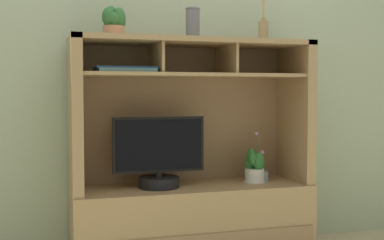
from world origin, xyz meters
TOP-DOWN VIEW (x-y plane):
  - back_wall at (0.00, 0.27)m, footprint 6.00×0.02m
  - media_console at (0.00, 0.01)m, footprint 1.43×0.50m
  - tv_monitor at (-0.21, -0.01)m, footprint 0.55×0.24m
  - potted_orchid at (0.45, 0.03)m, footprint 0.14×0.14m
  - potted_fern at (0.41, 0.00)m, footprint 0.14×0.14m
  - magazine_stack_left at (-0.41, -0.05)m, footprint 0.35×0.27m
  - diffuser_bottle at (0.47, 0.01)m, footprint 0.06×0.06m
  - potted_succulent at (-0.46, 0.01)m, footprint 0.14×0.14m
  - ceramic_vase at (0.00, -0.01)m, footprint 0.09×0.09m

SIDE VIEW (x-z plane):
  - media_console at x=0.00m, z-range -0.25..1.08m
  - potted_orchid at x=0.45m, z-range 0.34..0.65m
  - potted_fern at x=0.41m, z-range 0.45..0.67m
  - tv_monitor at x=-0.21m, z-range 0.42..0.84m
  - magazine_stack_left at x=-0.41m, z-range 1.13..1.16m
  - back_wall at x=0.00m, z-range 0.00..2.80m
  - diffuser_bottle at x=0.47m, z-range 1.26..1.54m
  - potted_succulent at x=-0.46m, z-range 1.32..1.51m
  - ceramic_vase at x=0.00m, z-range 1.33..1.52m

